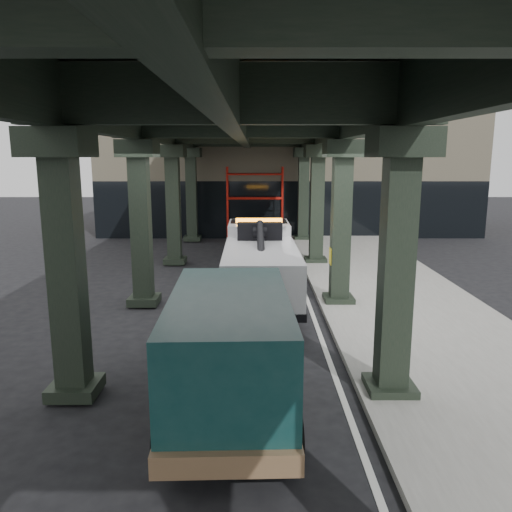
{
  "coord_description": "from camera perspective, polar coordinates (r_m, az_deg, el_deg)",
  "views": [
    {
      "loc": [
        0.04,
        -12.84,
        4.5
      ],
      "look_at": [
        0.05,
        1.28,
        1.7
      ],
      "focal_mm": 35.0,
      "sensor_mm": 36.0,
      "label": 1
    }
  ],
  "objects": [
    {
      "name": "ground",
      "position": [
        13.61,
        -0.21,
        -8.1
      ],
      "size": [
        90.0,
        90.0,
        0.0
      ],
      "primitive_type": "plane",
      "color": "black",
      "rests_on": "ground"
    },
    {
      "name": "sidewalk",
      "position": [
        16.12,
        16.09,
        -5.17
      ],
      "size": [
        5.0,
        40.0,
        0.15
      ],
      "primitive_type": "cube",
      "color": "gray",
      "rests_on": "ground"
    },
    {
      "name": "lane_stripe",
      "position": [
        15.6,
        6.09,
        -5.6
      ],
      "size": [
        0.12,
        38.0,
        0.01
      ],
      "primitive_type": "cube",
      "color": "silver",
      "rests_on": "ground"
    },
    {
      "name": "viaduct",
      "position": [
        14.88,
        -1.8,
        14.91
      ],
      "size": [
        7.4,
        32.0,
        6.4
      ],
      "color": "black",
      "rests_on": "ground"
    },
    {
      "name": "building",
      "position": [
        32.91,
        3.43,
        10.32
      ],
      "size": [
        22.0,
        10.0,
        8.0
      ],
      "primitive_type": "cube",
      "color": "#C6B793",
      "rests_on": "ground"
    },
    {
      "name": "scaffolding",
      "position": [
        27.59,
        -0.13,
        6.24
      ],
      "size": [
        3.08,
        0.88,
        4.0
      ],
      "color": "red",
      "rests_on": "ground"
    },
    {
      "name": "tow_truck",
      "position": [
        16.15,
        0.45,
        -0.48
      ],
      "size": [
        2.41,
        7.71,
        2.51
      ],
      "rotation": [
        0.0,
        0.0,
        0.01
      ],
      "color": "black",
      "rests_on": "ground"
    },
    {
      "name": "towed_van",
      "position": [
        9.06,
        -2.98,
        -10.25
      ],
      "size": [
        2.34,
        5.52,
        2.21
      ],
      "rotation": [
        0.0,
        0.0,
        0.03
      ],
      "color": "#0F3838",
      "rests_on": "ground"
    }
  ]
}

